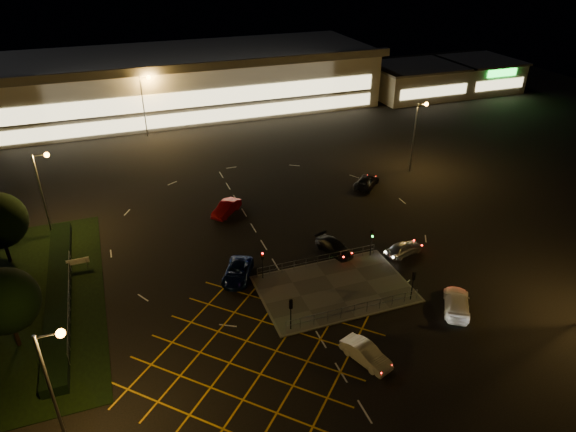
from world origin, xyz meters
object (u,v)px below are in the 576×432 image
object	(u,v)px
signal_ne	(372,237)
signal_se	(413,280)
car_approach_white	(457,303)
car_left_blue	(238,272)
car_circ_red	(226,208)
car_far_dkgrey	(334,247)
car_right_silver	(404,248)
car_east_grey	(367,182)
signal_nw	(262,259)
car_queue_white	(366,354)
signal_sw	(291,308)

from	to	relation	value
signal_ne	signal_se	bearing A→B (deg)	-90.00
car_approach_white	signal_ne	bearing A→B (deg)	-39.22
car_left_blue	car_circ_red	bearing A→B (deg)	107.29
car_far_dkgrey	car_circ_red	xyz separation A→B (m)	(-8.80, 12.39, 0.09)
car_right_silver	car_approach_white	xyz separation A→B (m)	(-0.37, -9.74, 0.05)
signal_ne	car_east_grey	world-z (taller)	signal_ne
signal_nw	signal_se	bearing A→B (deg)	-33.65
car_left_blue	car_right_silver	distance (m)	17.95
car_far_dkgrey	car_approach_white	xyz separation A→B (m)	(6.47, -12.64, 0.08)
signal_se	car_circ_red	xyz separation A→B (m)	(-12.09, 22.43, -1.58)
car_left_blue	car_east_grey	world-z (taller)	car_left_blue
signal_se	car_right_silver	size ratio (longest dim) A/B	0.73
car_queue_white	car_east_grey	distance (m)	32.81
car_left_blue	car_east_grey	size ratio (longest dim) A/B	1.05
signal_ne	car_queue_white	size ratio (longest dim) A/B	0.70
signal_nw	car_right_silver	size ratio (longest dim) A/B	0.73
car_queue_white	car_right_silver	xyz separation A→B (m)	(11.16, 12.64, -0.01)
car_queue_white	car_right_silver	bearing A→B (deg)	28.01
signal_se	car_queue_white	world-z (taller)	signal_se
signal_se	car_east_grey	bearing A→B (deg)	-108.08
car_approach_white	signal_se	bearing A→B (deg)	-5.25
car_queue_white	car_circ_red	distance (m)	28.29
car_queue_white	car_left_blue	distance (m)	15.98
signal_sw	car_approach_white	size ratio (longest dim) A/B	0.59
signal_sw	car_east_grey	bearing A→B (deg)	-129.92
signal_nw	car_queue_white	distance (m)	14.28
signal_sw	signal_se	xyz separation A→B (m)	(12.00, 0.00, 0.00)
signal_nw	car_right_silver	world-z (taller)	signal_nw
signal_nw	car_queue_white	world-z (taller)	signal_nw
car_far_dkgrey	car_east_grey	size ratio (longest dim) A/B	0.95
signal_nw	car_far_dkgrey	bearing A→B (deg)	13.24
car_left_blue	car_circ_red	size ratio (longest dim) A/B	1.12
car_queue_white	signal_nw	bearing A→B (deg)	87.44
car_left_blue	signal_sw	bearing A→B (deg)	-49.00
signal_sw	car_far_dkgrey	xyz separation A→B (m)	(8.71, 10.04, -1.67)
car_circ_red	car_approach_white	xyz separation A→B (m)	(15.26, -25.03, -0.00)
signal_sw	car_circ_red	distance (m)	22.48
signal_ne	car_left_blue	bearing A→B (deg)	175.93
car_right_silver	car_circ_red	distance (m)	21.87
car_east_grey	car_right_silver	bearing A→B (deg)	122.79
car_right_silver	car_approach_white	world-z (taller)	car_approach_white
car_approach_white	car_queue_white	bearing A→B (deg)	49.19
car_left_blue	car_approach_white	world-z (taller)	car_approach_white
car_right_silver	signal_ne	bearing A→B (deg)	63.87
signal_ne	car_approach_white	bearing A→B (deg)	-73.32
car_approach_white	car_left_blue	bearing A→B (deg)	0.52
signal_ne	car_far_dkgrey	size ratio (longest dim) A/B	0.66
signal_sw	car_left_blue	distance (m)	9.44
signal_ne	car_circ_red	world-z (taller)	signal_ne
signal_nw	car_left_blue	world-z (taller)	signal_nw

